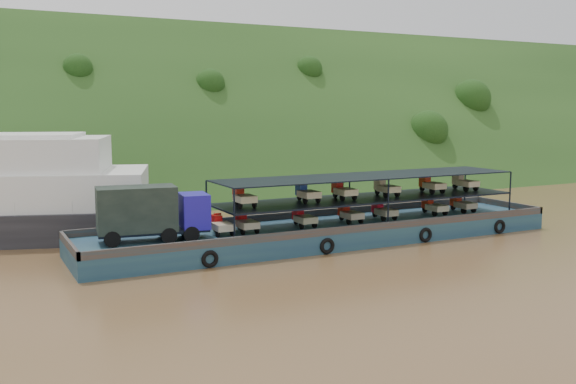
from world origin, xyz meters
name	(u,v)px	position (x,y,z in m)	size (l,w,h in m)	color
ground	(332,239)	(0.00, 0.00, 0.00)	(160.00, 160.00, 0.00)	brown
hillside	(180,186)	(0.00, 36.00, 0.00)	(140.00, 28.00, 28.00)	#1A3513
cargo_barge	(313,227)	(-1.85, -0.49, 1.15)	(35.00, 7.18, 4.64)	navy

